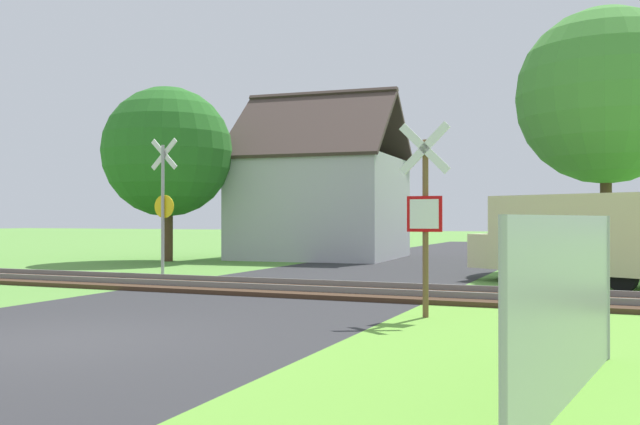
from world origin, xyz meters
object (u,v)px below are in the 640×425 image
Objects in this scene: tree_left at (167,152)px; mail_truck at (575,235)px; house at (322,204)px; stop_sign_near at (425,211)px; fence_panel at (570,308)px; tree_right at (606,96)px; crossing_sign_far at (163,200)px.

tree_left is 15.90m from mail_truck.
tree_left is at bearing -140.75° from house.
mail_truck is (2.04, 7.08, -0.56)m from stop_sign_near.
house is 1.57× the size of fence_panel.
mail_truck is at bearing -97.29° from tree_right.
house is 13.50m from mail_truck.
stop_sign_near is 0.49× the size of tree_left.
tree_left reaches higher than crossing_sign_far.
crossing_sign_far is 10.85m from house.
tree_left is at bearing -176.66° from tree_right.
crossing_sign_far is 13.95m from tree_right.
fence_panel is at bearing -65.46° from house.
house is at bearing 35.72° from fence_panel.
crossing_sign_far is at bearing -56.24° from tree_left.
house is 1.03× the size of tree_left.
tree_right reaches higher than house.
tree_right is at bearing 35.68° from crossing_sign_far.
tree_left reaches higher than mail_truck.
fence_panel is (15.53, -16.17, -3.36)m from tree_left.
tree_left is 15.76m from tree_right.
tree_left is (-12.98, 11.39, 2.42)m from stop_sign_near.
tree_left is at bearing 101.09° from mail_truck.
tree_left is (-4.38, 6.55, 2.04)m from crossing_sign_far.
tree_right is 1.87× the size of fence_panel.
house is at bearing 77.33° from mail_truck.
tree_right is (11.31, 7.46, 3.32)m from crossing_sign_far.
crossing_sign_far is at bearing -94.96° from house.
stop_sign_near is at bearing 35.90° from fence_panel.
crossing_sign_far reaches higher than stop_sign_near.
tree_left is (-4.67, -4.30, 1.95)m from house.
stop_sign_near is 17.44m from tree_left.
mail_truck is (10.35, -8.61, -1.02)m from house.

